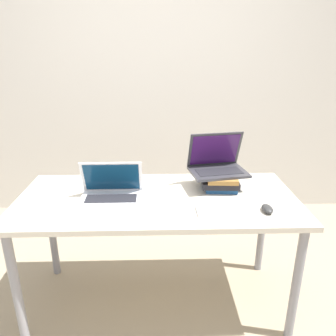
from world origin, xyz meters
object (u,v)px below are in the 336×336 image
Objects in this scene: laptop_on_books at (217,164)px; book_stack at (220,181)px; wireless_keyboard at (226,210)px; mouse at (267,209)px; laptop_left at (112,191)px.

book_stack is at bearing -62.32° from laptop_on_books.
book_stack is 0.10m from laptop_on_books.
wireless_keyboard is 3.18× the size of mouse.
laptop_left is 0.86m from mouse.
book_stack is 0.38m from mouse.
laptop_left is at bearing -165.20° from laptop_on_books.
wireless_keyboard is (-0.02, -0.31, -0.04)m from book_stack.
laptop_on_books is at bearing 88.94° from wireless_keyboard.
book_stack is 2.72× the size of mouse.
laptop_left is at bearing 163.91° from wireless_keyboard.
book_stack is at bearing 85.54° from wireless_keyboard.
mouse is (0.22, -0.01, 0.01)m from wireless_keyboard.
book_stack is at bearing 11.55° from laptop_left.
laptop_left is 1.12× the size of wireless_keyboard.
laptop_on_books reaches higher than book_stack.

